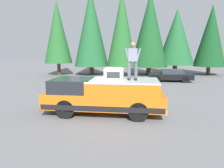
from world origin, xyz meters
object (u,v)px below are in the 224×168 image
object	(u,v)px
compressor_unit	(114,74)
parked_car_black	(170,75)
person_on_truck_bed	(133,60)
pickup_truck	(104,96)

from	to	relation	value
compressor_unit	parked_car_black	bearing A→B (deg)	-21.06
person_on_truck_bed	compressor_unit	bearing A→B (deg)	97.86
parked_car_black	person_on_truck_bed	bearing A→B (deg)	162.65
pickup_truck	compressor_unit	world-z (taller)	compressor_unit
pickup_truck	person_on_truck_bed	distance (m)	2.12
compressor_unit	person_on_truck_bed	world-z (taller)	person_on_truck_bed
person_on_truck_bed	parked_car_black	xyz separation A→B (m)	(10.78, -3.37, -1.97)
pickup_truck	parked_car_black	size ratio (longest dim) A/B	1.35
person_on_truck_bed	pickup_truck	bearing A→B (deg)	87.80
compressor_unit	person_on_truck_bed	distance (m)	1.04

